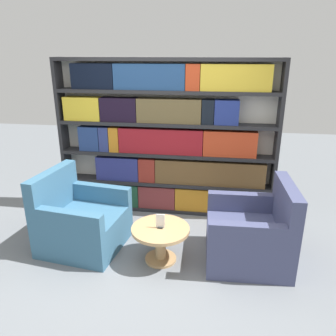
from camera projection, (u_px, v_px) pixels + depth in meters
name	position (u px, v px, depth m)	size (l,w,h in m)	color
ground_plane	(148.00, 263.00, 3.84)	(14.00, 14.00, 0.00)	slate
bookshelf	(165.00, 140.00, 4.79)	(3.18, 0.30, 2.27)	silver
armchair_left	(81.00, 222.00, 4.10)	(1.04, 1.02, 0.97)	#386684
armchair_right	(252.00, 236.00, 3.80)	(0.96, 0.93, 0.97)	#42476B
coffee_table	(161.00, 237.00, 3.80)	(0.67, 0.67, 0.43)	tan
table_sign	(160.00, 222.00, 3.73)	(0.10, 0.06, 0.17)	black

